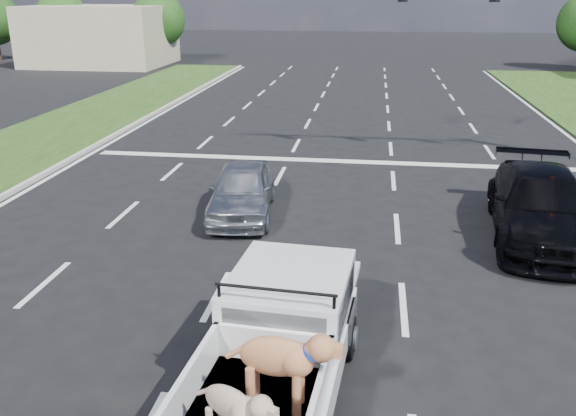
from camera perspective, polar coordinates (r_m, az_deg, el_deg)
name	(u,v)px	position (r m, az deg, el deg)	size (l,w,h in m)	color
ground	(308,302)	(11.49, 1.90, -8.75)	(160.00, 160.00, 0.00)	black
road_markings	(333,192)	(17.52, 4.21, 1.47)	(17.75, 60.00, 0.01)	silver
curb_left	(27,183)	(19.70, -23.20, 2.16)	(0.15, 60.00, 0.14)	#A4A196
building_left	(100,35)	(50.73, -17.16, 15.17)	(10.00, 8.00, 4.40)	tan
tree_far_b	(62,19)	(54.22, -20.39, 16.23)	(4.20, 4.20, 5.40)	#332114
tree_far_c	(158,20)	(51.02, -12.07, 16.84)	(4.20, 4.20, 5.40)	#332114
pickup_truck	(276,355)	(8.40, -1.15, -13.55)	(2.14, 4.98, 1.82)	black
silver_sedan	(242,190)	(15.63, -4.34, 1.73)	(1.57, 3.89, 1.33)	#B1B4B8
black_coupe	(541,206)	(15.26, 22.62, 0.21)	(2.17, 5.34, 1.55)	black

